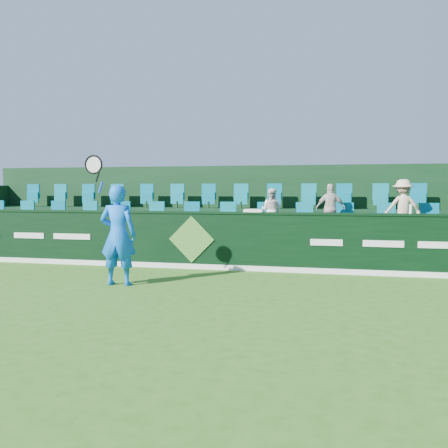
% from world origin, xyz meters
% --- Properties ---
extents(ground, '(60.00, 60.00, 0.00)m').
position_xyz_m(ground, '(0.00, 0.00, 0.00)').
color(ground, '#306217').
rests_on(ground, ground).
extents(sponsor_hoarding, '(16.00, 0.25, 1.35)m').
position_xyz_m(sponsor_hoarding, '(0.00, 4.00, 0.67)').
color(sponsor_hoarding, black).
rests_on(sponsor_hoarding, ground).
extents(stand_tier_front, '(16.00, 2.00, 0.80)m').
position_xyz_m(stand_tier_front, '(0.00, 5.10, 0.40)').
color(stand_tier_front, black).
rests_on(stand_tier_front, ground).
extents(stand_tier_back, '(16.00, 1.80, 1.30)m').
position_xyz_m(stand_tier_back, '(0.00, 7.00, 0.65)').
color(stand_tier_back, black).
rests_on(stand_tier_back, ground).
extents(stand_rear, '(16.00, 4.10, 2.60)m').
position_xyz_m(stand_rear, '(0.00, 7.44, 1.22)').
color(stand_rear, black).
rests_on(stand_rear, ground).
extents(seat_row_front, '(13.50, 0.50, 0.60)m').
position_xyz_m(seat_row_front, '(0.00, 5.50, 1.10)').
color(seat_row_front, '#046881').
rests_on(seat_row_front, stand_tier_front).
extents(seat_row_back, '(13.50, 0.50, 0.60)m').
position_xyz_m(seat_row_back, '(0.00, 7.30, 1.60)').
color(seat_row_back, '#046881').
rests_on(seat_row_back, stand_tier_back).
extents(tennis_player, '(1.06, 0.52, 2.59)m').
position_xyz_m(tennis_player, '(-0.84, 1.68, 0.99)').
color(tennis_player, blue).
rests_on(tennis_player, ground).
extents(spectator_left, '(0.61, 0.52, 1.10)m').
position_xyz_m(spectator_left, '(1.71, 5.12, 1.35)').
color(spectator_left, white).
rests_on(spectator_left, stand_tier_front).
extents(spectator_middle, '(0.73, 0.35, 1.21)m').
position_xyz_m(spectator_middle, '(3.16, 5.12, 1.40)').
color(spectator_middle, beige).
rests_on(spectator_middle, stand_tier_front).
extents(spectator_right, '(0.89, 0.58, 1.30)m').
position_xyz_m(spectator_right, '(4.83, 5.12, 1.45)').
color(spectator_right, beige).
rests_on(spectator_right, stand_tier_front).
extents(towel, '(0.43, 0.28, 0.06)m').
position_xyz_m(towel, '(1.45, 4.00, 1.38)').
color(towel, white).
rests_on(towel, sponsor_hoarding).
extents(drinks_bottle, '(0.06, 0.06, 0.20)m').
position_xyz_m(drinks_bottle, '(4.85, 4.00, 1.45)').
color(drinks_bottle, white).
rests_on(drinks_bottle, sponsor_hoarding).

